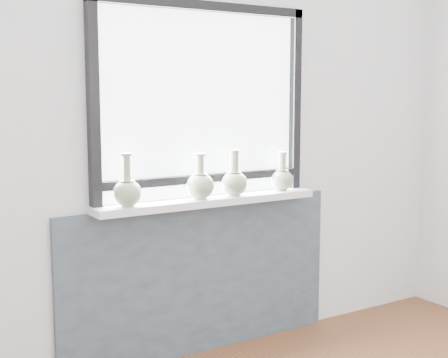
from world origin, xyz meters
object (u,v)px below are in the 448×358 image
windowsill (209,201)px  vase_d (282,178)px  vase_a (127,191)px  vase_c (234,181)px  vase_b (200,184)px

windowsill → vase_d: (0.50, -0.00, 0.09)m
vase_d → vase_a: bearing=-178.6°
vase_c → vase_b: bearing=180.0°
vase_a → vase_b: bearing=0.8°
vase_b → vase_d: vase_b is taller
vase_a → vase_d: vase_a is taller
windowsill → vase_d: 0.51m
vase_b → vase_c: vase_c is taller
vase_a → vase_b: 0.42m
vase_a → vase_c: 0.64m
windowsill → vase_c: (0.15, -0.02, 0.10)m
vase_b → vase_c: size_ratio=0.96×
vase_b → vase_d: 0.56m
windowsill → vase_d: vase_d is taller
windowsill → vase_d: bearing=-0.5°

